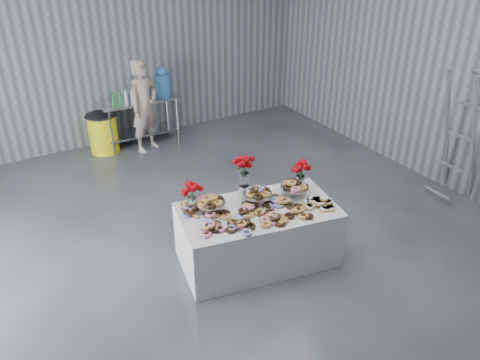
{
  "coord_description": "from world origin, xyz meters",
  "views": [
    {
      "loc": [
        -2.28,
        -4.1,
        3.77
      ],
      "look_at": [
        0.39,
        0.42,
        0.89
      ],
      "focal_mm": 35.0,
      "sensor_mm": 36.0,
      "label": 1
    }
  ],
  "objects_px": {
    "water_jug": "(163,82)",
    "stepladder": "(460,136)",
    "prep_table": "(140,113)",
    "trash_barrel": "(103,133)",
    "display_table": "(258,235)",
    "person": "(144,106)"
  },
  "relations": [
    {
      "from": "prep_table",
      "to": "trash_barrel",
      "type": "xyz_separation_m",
      "value": [
        -0.74,
        -0.0,
        -0.25
      ]
    },
    {
      "from": "prep_table",
      "to": "person",
      "type": "relative_size",
      "value": 0.87
    },
    {
      "from": "person",
      "to": "stepladder",
      "type": "distance_m",
      "value": 5.31
    },
    {
      "from": "water_jug",
      "to": "stepladder",
      "type": "bearing_deg",
      "value": -56.36
    },
    {
      "from": "stepladder",
      "to": "prep_table",
      "type": "bearing_deg",
      "value": 127.95
    },
    {
      "from": "prep_table",
      "to": "trash_barrel",
      "type": "bearing_deg",
      "value": -180.0
    },
    {
      "from": "water_jug",
      "to": "person",
      "type": "bearing_deg",
      "value": -148.56
    },
    {
      "from": "display_table",
      "to": "trash_barrel",
      "type": "distance_m",
      "value": 4.26
    },
    {
      "from": "stepladder",
      "to": "display_table",
      "type": "bearing_deg",
      "value": 177.15
    },
    {
      "from": "water_jug",
      "to": "person",
      "type": "height_order",
      "value": "person"
    },
    {
      "from": "water_jug",
      "to": "display_table",
      "type": "bearing_deg",
      "value": -96.9
    },
    {
      "from": "display_table",
      "to": "stepladder",
      "type": "distance_m",
      "value": 3.48
    },
    {
      "from": "water_jug",
      "to": "trash_barrel",
      "type": "relative_size",
      "value": 0.76
    },
    {
      "from": "prep_table",
      "to": "water_jug",
      "type": "bearing_deg",
      "value": -0.0
    },
    {
      "from": "person",
      "to": "trash_barrel",
      "type": "bearing_deg",
      "value": 132.55
    },
    {
      "from": "water_jug",
      "to": "stepladder",
      "type": "distance_m",
      "value": 5.25
    },
    {
      "from": "stepladder",
      "to": "water_jug",
      "type": "bearing_deg",
      "value": 123.64
    },
    {
      "from": "person",
      "to": "trash_barrel",
      "type": "height_order",
      "value": "person"
    },
    {
      "from": "trash_barrel",
      "to": "prep_table",
      "type": "bearing_deg",
      "value": 0.0
    },
    {
      "from": "trash_barrel",
      "to": "stepladder",
      "type": "bearing_deg",
      "value": -46.47
    },
    {
      "from": "display_table",
      "to": "stepladder",
      "type": "xyz_separation_m",
      "value": [
        3.41,
        -0.17,
        0.65
      ]
    },
    {
      "from": "display_table",
      "to": "water_jug",
      "type": "xyz_separation_m",
      "value": [
        0.51,
        4.2,
        0.77
      ]
    }
  ]
}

